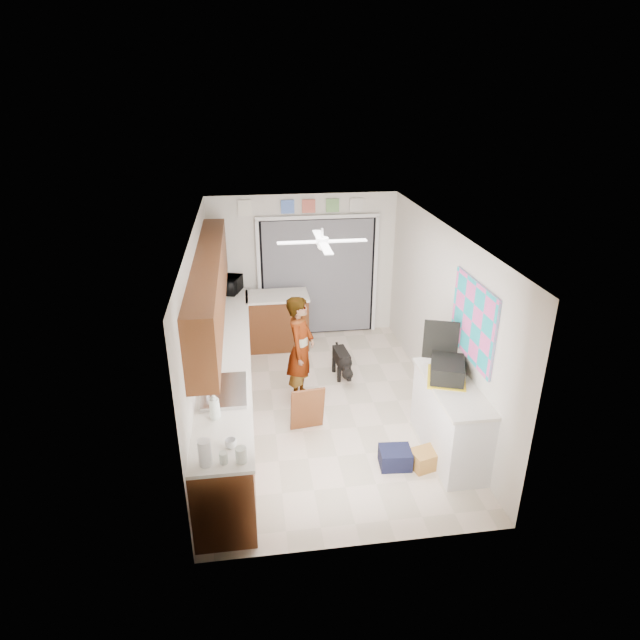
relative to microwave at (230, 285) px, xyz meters
name	(u,v)px	position (x,y,z in m)	size (l,w,h in m)	color
floor	(324,406)	(1.26, -2.25, -1.07)	(5.00, 5.00, 0.00)	beige
ceiling	(325,232)	(1.26, -2.25, 1.43)	(5.00, 5.00, 0.00)	white
wall_back	(303,267)	(1.26, 0.25, 0.18)	(3.20, 3.20, 0.00)	silver
wall_front	(365,440)	(1.26, -4.75, 0.18)	(3.20, 3.20, 0.00)	silver
wall_left	(200,332)	(-0.34, -2.25, 0.18)	(5.00, 5.00, 0.00)	silver
wall_right	(442,318)	(2.86, -2.25, 0.18)	(5.00, 5.00, 0.00)	silver
left_base_cabinets	(228,385)	(-0.04, -2.25, -0.62)	(0.60, 4.80, 0.90)	#613017
left_countertop	(226,354)	(-0.03, -2.25, -0.15)	(0.62, 4.80, 0.04)	white
upper_cabinets	(210,286)	(-0.18, -2.05, 0.73)	(0.32, 4.00, 0.80)	#613017
sink_basin	(224,391)	(-0.03, -3.25, -0.11)	(0.50, 0.76, 0.06)	silver
faucet	(207,385)	(-0.22, -3.25, -0.02)	(0.03, 0.03, 0.22)	silver
peninsula_base	(278,322)	(0.76, -0.25, -0.62)	(1.00, 0.60, 0.90)	#613017
peninsula_top	(277,296)	(0.76, -0.25, -0.15)	(1.04, 0.64, 0.04)	white
back_opening_recess	(318,277)	(1.51, 0.22, -0.02)	(2.00, 0.06, 2.10)	black
curtain_panel	(318,278)	(1.51, 0.18, -0.02)	(1.90, 0.03, 2.05)	slate
door_trim_left	(259,281)	(0.49, 0.19, -0.02)	(0.06, 0.04, 2.10)	white
door_trim_right	(375,275)	(2.53, 0.19, -0.02)	(0.06, 0.04, 2.10)	white
door_trim_head	(318,217)	(1.51, 0.19, 1.05)	(2.10, 0.04, 0.06)	white
header_frame_1	(288,207)	(1.01, 0.22, 1.23)	(0.22, 0.02, 0.22)	#5179D8
header_frame_2	(309,206)	(1.36, 0.22, 1.23)	(0.22, 0.02, 0.22)	#C75B4A
header_frame_3	(333,206)	(1.76, 0.22, 1.23)	(0.22, 0.02, 0.22)	#6FA65F
header_frame_4	(356,205)	(2.16, 0.22, 1.23)	(0.22, 0.02, 0.22)	silver
route66_sign	(245,208)	(0.31, 0.22, 1.23)	(0.22, 0.02, 0.26)	silver
right_counter_base	(450,420)	(2.61, -3.45, -0.62)	(0.50, 1.40, 0.90)	white
right_counter_top	(453,386)	(2.60, -3.45, -0.15)	(0.54, 1.44, 0.04)	white
abstract_painting	(473,321)	(2.84, -3.25, 0.58)	(0.03, 1.15, 0.95)	#EE57AC
ceiling_fan	(322,242)	(1.26, -2.05, 1.25)	(1.14, 1.14, 0.24)	white
microwave	(230,285)	(0.00, 0.00, 0.00)	(0.47, 0.32, 0.26)	black
soap_bottle	(214,405)	(-0.11, -3.75, 0.03)	(0.12, 0.12, 0.32)	silver
cup	(231,443)	(0.06, -4.28, -0.08)	(0.12, 0.12, 0.09)	white
jar_a	(241,455)	(0.16, -4.50, -0.05)	(0.11, 0.11, 0.15)	silver
jar_b	(223,458)	(0.00, -4.50, -0.07)	(0.08, 0.08, 0.12)	silver
paper_towel_roll	(205,453)	(-0.16, -4.50, 0.00)	(0.12, 0.12, 0.26)	white
suitcase	(447,370)	(2.58, -3.28, -0.02)	(0.38, 0.51, 0.22)	black
suitcase_rim	(446,378)	(2.58, -3.28, -0.13)	(0.44, 0.58, 0.02)	yellow
suitcase_lid	(441,340)	(2.58, -2.99, 0.23)	(0.42, 0.03, 0.50)	black
cardboard_box	(426,459)	(2.26, -3.69, -0.96)	(0.35, 0.26, 0.22)	#AE8336
navy_crate	(395,458)	(1.91, -3.62, -0.96)	(0.36, 0.30, 0.22)	black
cabinet_door_panel	(307,409)	(0.97, -2.78, -0.74)	(0.44, 0.03, 0.65)	#613017
man	(301,349)	(0.97, -1.99, -0.29)	(0.57, 0.37, 1.56)	white
dog	(341,362)	(1.65, -1.44, -0.82)	(0.27, 0.62, 0.49)	black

